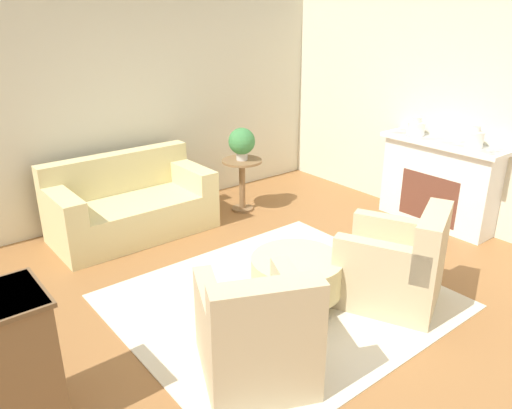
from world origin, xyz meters
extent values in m
plane|color=#996638|center=(0.00, 0.00, 0.00)|extent=(16.00, 16.00, 0.00)
cube|color=beige|center=(0.00, 2.88, 1.40)|extent=(9.65, 0.12, 2.80)
cube|color=beige|center=(2.92, 0.00, 1.40)|extent=(0.12, 9.72, 2.80)
cube|color=beige|center=(0.00, 0.00, 0.01)|extent=(2.78, 2.46, 0.01)
cube|color=beige|center=(-0.38, 2.19, 0.22)|extent=(1.83, 0.92, 0.44)
cube|color=beige|center=(-0.38, 2.55, 0.67)|extent=(1.83, 0.20, 0.47)
cube|color=beige|center=(-1.17, 2.17, 0.57)|extent=(0.24, 0.88, 0.26)
cube|color=beige|center=(0.42, 2.17, 0.57)|extent=(0.24, 0.88, 0.26)
cube|color=olive|center=(-0.38, 1.76, 0.03)|extent=(1.65, 0.05, 0.06)
cube|color=#C6B289|center=(-0.78, -0.59, 0.22)|extent=(1.03, 1.09, 0.41)
cube|color=#C6B289|center=(-0.91, -0.88, 0.67)|extent=(0.76, 0.49, 0.50)
cube|color=#C6B289|center=(-0.49, -0.69, 0.56)|extent=(0.47, 0.80, 0.28)
cube|color=#C6B289|center=(-1.04, -0.44, 0.56)|extent=(0.47, 0.80, 0.28)
cube|color=olive|center=(-0.61, -0.23, 0.04)|extent=(0.63, 0.32, 0.06)
cube|color=#C6B289|center=(0.78, -0.59, 0.22)|extent=(1.03, 1.09, 0.41)
cube|color=#C6B289|center=(0.91, -0.88, 0.67)|extent=(0.76, 0.49, 0.50)
cube|color=#C6B289|center=(1.04, -0.44, 0.56)|extent=(0.47, 0.80, 0.28)
cube|color=#C6B289|center=(0.49, -0.69, 0.56)|extent=(0.47, 0.80, 0.28)
cube|color=olive|center=(0.61, -0.23, 0.04)|extent=(0.63, 0.32, 0.06)
cylinder|color=beige|center=(0.11, -0.08, 0.29)|extent=(0.82, 0.82, 0.31)
cylinder|color=olive|center=(-0.14, -0.33, 0.07)|extent=(0.05, 0.05, 0.12)
cylinder|color=olive|center=(0.36, -0.33, 0.07)|extent=(0.05, 0.05, 0.12)
cylinder|color=olive|center=(-0.14, 0.16, 0.07)|extent=(0.05, 0.05, 0.12)
cylinder|color=olive|center=(0.36, 0.16, 0.07)|extent=(0.05, 0.05, 0.12)
cylinder|color=olive|center=(1.08, 2.00, 0.67)|extent=(0.52, 0.52, 0.03)
cylinder|color=olive|center=(1.08, 2.00, 0.33)|extent=(0.08, 0.08, 0.66)
cylinder|color=olive|center=(1.08, 2.00, 0.01)|extent=(0.28, 0.28, 0.03)
cube|color=white|center=(2.68, 0.16, 0.53)|extent=(0.36, 1.39, 1.05)
cube|color=brown|center=(2.51, 0.16, 0.37)|extent=(0.02, 0.76, 0.58)
cube|color=white|center=(2.66, 0.16, 1.03)|extent=(0.44, 1.49, 0.05)
cylinder|color=silver|center=(2.66, 0.54, 1.13)|extent=(0.21, 0.21, 0.16)
cylinder|color=silver|center=(2.66, 0.54, 1.24)|extent=(0.09, 0.09, 0.06)
cylinder|color=silver|center=(2.66, -0.22, 1.14)|extent=(0.18, 0.18, 0.18)
cylinder|color=silver|center=(2.66, -0.22, 1.27)|extent=(0.08, 0.08, 0.07)
cylinder|color=beige|center=(1.08, 2.00, 0.74)|extent=(0.14, 0.14, 0.10)
sphere|color=#3D7F42|center=(1.08, 2.00, 0.93)|extent=(0.34, 0.34, 0.34)
camera|label=1|loc=(-2.63, -2.91, 2.51)|focal=35.00mm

